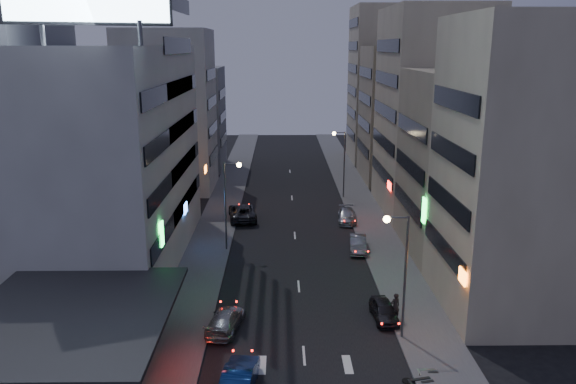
{
  "coord_description": "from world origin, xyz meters",
  "views": [
    {
      "loc": [
        -1.36,
        -26.02,
        17.99
      ],
      "look_at": [
        -0.76,
        19.03,
        6.23
      ],
      "focal_mm": 35.0,
      "sensor_mm": 36.0,
      "label": 1
    }
  ],
  "objects_px": {
    "parked_car_right_mid": "(358,244)",
    "road_car_blue": "(239,378)",
    "parked_car_right_near": "(384,311)",
    "parked_car_left": "(242,212)",
    "scooter_black_b": "(430,367)",
    "parked_car_right_far": "(347,216)",
    "person": "(395,306)",
    "road_car_silver": "(225,320)",
    "scooter_silver_b": "(437,361)"
  },
  "relations": [
    {
      "from": "road_car_blue",
      "to": "scooter_black_b",
      "type": "bearing_deg",
      "value": -168.51
    },
    {
      "from": "parked_car_right_mid",
      "to": "scooter_black_b",
      "type": "relative_size",
      "value": 2.08
    },
    {
      "from": "parked_car_right_near",
      "to": "road_car_blue",
      "type": "distance_m",
      "value": 12.25
    },
    {
      "from": "scooter_black_b",
      "to": "parked_car_right_far",
      "type": "bearing_deg",
      "value": -10.61
    },
    {
      "from": "parked_car_right_near",
      "to": "road_car_silver",
      "type": "bearing_deg",
      "value": -176.38
    },
    {
      "from": "parked_car_right_near",
      "to": "road_car_blue",
      "type": "bearing_deg",
      "value": -141.98
    },
    {
      "from": "road_car_blue",
      "to": "person",
      "type": "height_order",
      "value": "person"
    },
    {
      "from": "road_car_silver",
      "to": "scooter_black_b",
      "type": "relative_size",
      "value": 2.33
    },
    {
      "from": "parked_car_right_far",
      "to": "person",
      "type": "distance_m",
      "value": 21.97
    },
    {
      "from": "scooter_black_b",
      "to": "scooter_silver_b",
      "type": "height_order",
      "value": "scooter_black_b"
    },
    {
      "from": "parked_car_right_far",
      "to": "scooter_silver_b",
      "type": "height_order",
      "value": "parked_car_right_far"
    },
    {
      "from": "person",
      "to": "scooter_silver_b",
      "type": "distance_m",
      "value": 6.19
    },
    {
      "from": "parked_car_right_mid",
      "to": "parked_car_right_far",
      "type": "relative_size",
      "value": 0.91
    },
    {
      "from": "parked_car_left",
      "to": "road_car_blue",
      "type": "bearing_deg",
      "value": 85.81
    },
    {
      "from": "parked_car_right_near",
      "to": "person",
      "type": "xyz_separation_m",
      "value": [
        0.7,
        -0.21,
        0.41
      ]
    },
    {
      "from": "person",
      "to": "road_car_silver",
      "type": "bearing_deg",
      "value": -13.54
    },
    {
      "from": "parked_car_right_near",
      "to": "parked_car_right_mid",
      "type": "relative_size",
      "value": 0.91
    },
    {
      "from": "road_car_blue",
      "to": "parked_car_right_far",
      "type": "bearing_deg",
      "value": -101.41
    },
    {
      "from": "road_car_silver",
      "to": "parked_car_right_near",
      "type": "bearing_deg",
      "value": -163.29
    },
    {
      "from": "parked_car_right_far",
      "to": "scooter_black_b",
      "type": "bearing_deg",
      "value": -83.39
    },
    {
      "from": "road_car_silver",
      "to": "scooter_silver_b",
      "type": "distance_m",
      "value": 13.47
    },
    {
      "from": "parked_car_left",
      "to": "road_car_blue",
      "type": "xyz_separation_m",
      "value": [
        1.87,
        -30.85,
        -0.06
      ]
    },
    {
      "from": "parked_car_right_mid",
      "to": "road_car_silver",
      "type": "relative_size",
      "value": 0.89
    },
    {
      "from": "parked_car_right_near",
      "to": "parked_car_left",
      "type": "distance_m",
      "value": 25.32
    },
    {
      "from": "parked_car_right_mid",
      "to": "road_car_blue",
      "type": "xyz_separation_m",
      "value": [
        -9.21,
        -21.18,
        0.08
      ]
    },
    {
      "from": "parked_car_right_mid",
      "to": "person",
      "type": "bearing_deg",
      "value": -81.1
    },
    {
      "from": "parked_car_right_far",
      "to": "person",
      "type": "xyz_separation_m",
      "value": [
        0.7,
        -21.96,
        0.39
      ]
    },
    {
      "from": "parked_car_right_mid",
      "to": "road_car_blue",
      "type": "relative_size",
      "value": 0.89
    },
    {
      "from": "parked_car_right_far",
      "to": "parked_car_right_mid",
      "type": "bearing_deg",
      "value": -85.96
    },
    {
      "from": "road_car_silver",
      "to": "person",
      "type": "bearing_deg",
      "value": -164.76
    },
    {
      "from": "parked_car_left",
      "to": "scooter_black_b",
      "type": "xyz_separation_m",
      "value": [
        12.37,
        -29.8,
        -0.1
      ]
    },
    {
      "from": "parked_car_right_mid",
      "to": "parked_car_right_far",
      "type": "height_order",
      "value": "parked_car_right_mid"
    },
    {
      "from": "person",
      "to": "parked_car_right_mid",
      "type": "bearing_deg",
      "value": -105.93
    },
    {
      "from": "parked_car_right_mid",
      "to": "road_car_blue",
      "type": "distance_m",
      "value": 23.09
    },
    {
      "from": "parked_car_right_mid",
      "to": "scooter_silver_b",
      "type": "height_order",
      "value": "parked_car_right_mid"
    },
    {
      "from": "road_car_blue",
      "to": "road_car_silver",
      "type": "relative_size",
      "value": 1.01
    },
    {
      "from": "parked_car_left",
      "to": "road_car_silver",
      "type": "xyz_separation_m",
      "value": [
        0.47,
        -24.05,
        -0.15
      ]
    },
    {
      "from": "person",
      "to": "scooter_silver_b",
      "type": "xyz_separation_m",
      "value": [
        1.21,
        -6.05,
        -0.42
      ]
    },
    {
      "from": "scooter_black_b",
      "to": "road_car_silver",
      "type": "bearing_deg",
      "value": 51.03
    },
    {
      "from": "parked_car_left",
      "to": "person",
      "type": "relative_size",
      "value": 3.19
    },
    {
      "from": "parked_car_left",
      "to": "scooter_black_b",
      "type": "height_order",
      "value": "parked_car_left"
    },
    {
      "from": "parked_car_right_mid",
      "to": "person",
      "type": "distance_m",
      "value": 13.33
    },
    {
      "from": "parked_car_right_near",
      "to": "parked_car_left",
      "type": "xyz_separation_m",
      "value": [
        -11.07,
        22.77,
        0.18
      ]
    },
    {
      "from": "scooter_silver_b",
      "to": "parked_car_right_mid",
      "type": "bearing_deg",
      "value": 7.28
    },
    {
      "from": "parked_car_right_near",
      "to": "parked_car_left",
      "type": "relative_size",
      "value": 0.63
    },
    {
      "from": "parked_car_right_mid",
      "to": "parked_car_left",
      "type": "bearing_deg",
      "value": 144.73
    },
    {
      "from": "parked_car_right_far",
      "to": "person",
      "type": "height_order",
      "value": "person"
    },
    {
      "from": "road_car_blue",
      "to": "scooter_silver_b",
      "type": "bearing_deg",
      "value": -164.97
    },
    {
      "from": "parked_car_right_mid",
      "to": "road_car_blue",
      "type": "bearing_deg",
      "value": -107.62
    },
    {
      "from": "parked_car_left",
      "to": "scooter_black_b",
      "type": "relative_size",
      "value": 2.98
    }
  ]
}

